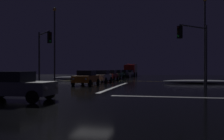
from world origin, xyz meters
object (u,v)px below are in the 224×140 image
object	(u,v)px
sedan_white	(102,76)
sedan_black	(123,74)
sedan_green	(117,74)
sedan_silver	(129,73)
sedan_orange	(86,78)
traffic_signal_ne	(195,44)
streetlamp_left_near	(55,40)
box_truck	(131,69)
streetlamp_right_near	(205,35)
sedan_gray_crossing	(14,86)
sedan_red	(110,75)
traffic_signal_nw	(44,48)

from	to	relation	value
sedan_white	sedan_black	world-z (taller)	same
sedan_green	sedan_silver	xyz separation A→B (m)	(0.49, 12.39, 0.00)
sedan_orange	sedan_white	distance (m)	6.00
sedan_black	traffic_signal_ne	distance (m)	29.10
sedan_white	sedan_black	bearing A→B (deg)	90.49
traffic_signal_ne	sedan_green	bearing A→B (deg)	118.09
streetlamp_left_near	traffic_signal_ne	bearing A→B (deg)	-21.19
sedan_orange	streetlamp_left_near	size ratio (longest dim) A/B	0.45
sedan_black	streetlamp_left_near	xyz separation A→B (m)	(-5.42, -20.49, 4.67)
box_truck	traffic_signal_ne	distance (m)	41.54
streetlamp_left_near	streetlamp_right_near	bearing A→B (deg)	0.00
box_truck	streetlamp_left_near	world-z (taller)	streetlamp_left_near
sedan_silver	sedan_orange	bearing A→B (deg)	-90.83
sedan_white	sedan_black	distance (m)	18.06
streetlamp_right_near	streetlamp_left_near	bearing A→B (deg)	180.00
sedan_orange	streetlamp_left_near	bearing A→B (deg)	146.43
sedan_gray_crossing	sedan_red	bearing A→B (deg)	90.54
sedan_green	sedan_black	world-z (taller)	same
sedan_black	sedan_silver	size ratio (longest dim) A/B	1.00
box_truck	traffic_signal_ne	world-z (taller)	traffic_signal_ne
box_truck	streetlamp_right_near	xyz separation A→B (m)	(12.74, -33.70, 3.85)
traffic_signal_nw	sedan_silver	bearing A→B (deg)	82.98
sedan_red	traffic_signal_nw	size ratio (longest dim) A/B	0.77
sedan_white	sedan_black	xyz separation A→B (m)	(-0.16, 18.06, 0.00)
traffic_signal_nw	streetlamp_left_near	world-z (taller)	streetlamp_left_near
sedan_white	sedan_silver	world-z (taller)	same
box_truck	traffic_signal_nw	bearing A→B (deg)	-95.15
sedan_black	traffic_signal_nw	size ratio (longest dim) A/B	0.77
sedan_green	streetlamp_right_near	size ratio (longest dim) A/B	0.45
sedan_white	sedan_green	world-z (taller)	same
sedan_white	traffic_signal_ne	world-z (taller)	traffic_signal_ne
sedan_black	sedan_gray_crossing	bearing A→B (deg)	-89.65
sedan_orange	sedan_gray_crossing	bearing A→B (deg)	-88.82
traffic_signal_nw	streetlamp_right_near	size ratio (longest dim) A/B	0.58
box_truck	streetlamp_right_near	world-z (taller)	streetlamp_right_near
sedan_red	sedan_white	bearing A→B (deg)	-88.39
sedan_red	sedan_black	distance (m)	12.19
sedan_white	box_truck	bearing A→B (deg)	90.39
sedan_silver	traffic_signal_nw	size ratio (longest dim) A/B	0.77
sedan_orange	sedan_green	size ratio (longest dim) A/B	1.00
streetlamp_right_near	box_truck	bearing A→B (deg)	110.71
sedan_gray_crossing	traffic_signal_ne	xyz separation A→B (m)	(10.64, 10.64, 3.13)
sedan_silver	box_truck	world-z (taller)	box_truck
sedan_gray_crossing	streetlamp_left_near	world-z (taller)	streetlamp_left_near
sedan_white	traffic_signal_nw	xyz separation A→B (m)	(-3.82, -8.69, 3.04)
sedan_white	sedan_gray_crossing	world-z (taller)	same
sedan_white	streetlamp_left_near	xyz separation A→B (m)	(-5.58, -2.43, 4.67)
sedan_orange	traffic_signal_ne	distance (m)	11.69
traffic_signal_ne	streetlamp_right_near	xyz separation A→B (m)	(1.81, 6.31, 1.63)
box_truck	sedan_gray_crossing	xyz separation A→B (m)	(0.29, -50.65, -0.91)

